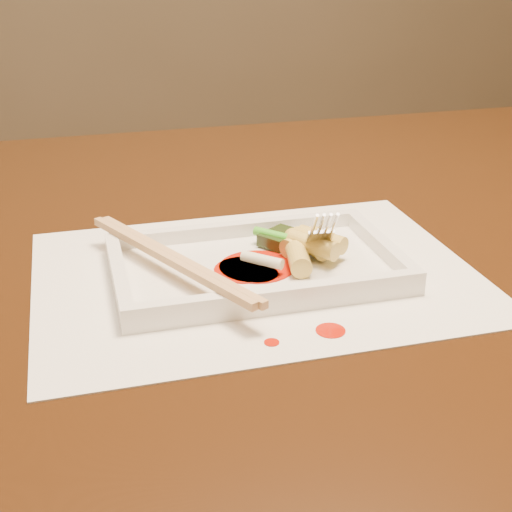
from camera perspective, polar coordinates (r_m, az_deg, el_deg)
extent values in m
cube|color=black|center=(0.75, -2.89, 0.07)|extent=(1.40, 0.90, 0.04)
cylinder|color=black|center=(1.46, 18.66, -4.88)|extent=(0.07, 0.07, 0.71)
cube|color=white|center=(0.66, 0.00, -1.49)|extent=(0.40, 0.30, 0.00)
cylinder|color=red|center=(0.57, 5.98, -5.95)|extent=(0.02, 0.02, 0.00)
cylinder|color=red|center=(0.55, 1.26, -6.92)|extent=(0.01, 0.01, 0.00)
cube|color=white|center=(0.66, 0.00, -1.11)|extent=(0.26, 0.16, 0.01)
cube|color=white|center=(0.72, -1.55, 2.16)|extent=(0.26, 0.01, 0.01)
cube|color=white|center=(0.59, 1.89, -3.17)|extent=(0.26, 0.01, 0.01)
cube|color=white|center=(0.63, -10.90, -1.47)|extent=(0.01, 0.14, 0.01)
cube|color=white|center=(0.69, 9.98, 0.89)|extent=(0.01, 0.14, 0.01)
cube|color=black|center=(0.69, 1.93, 1.45)|extent=(0.05, 0.04, 0.01)
cylinder|color=#EAEACC|center=(0.64, 0.50, -0.32)|extent=(0.04, 0.03, 0.01)
cylinder|color=green|center=(0.68, 2.99, 1.30)|extent=(0.06, 0.07, 0.01)
cube|color=tan|center=(0.63, -7.20, -0.19)|extent=(0.11, 0.22, 0.01)
cube|color=tan|center=(0.63, -6.48, -0.11)|extent=(0.11, 0.22, 0.01)
cylinder|color=red|center=(0.64, 0.15, -1.46)|extent=(0.04, 0.04, 0.00)
cylinder|color=red|center=(0.65, 0.07, -0.84)|extent=(0.07, 0.07, 0.00)
cylinder|color=red|center=(0.64, -0.95, -1.10)|extent=(0.06, 0.06, 0.00)
cylinder|color=#E0D168|center=(0.68, 3.65, 1.15)|extent=(0.05, 0.04, 0.02)
cylinder|color=#E0D168|center=(0.67, 3.09, 0.91)|extent=(0.03, 0.04, 0.02)
cylinder|color=#E0D168|center=(0.67, 5.28, 1.32)|extent=(0.04, 0.05, 0.02)
cylinder|color=#E0D168|center=(0.68, 4.32, 1.02)|extent=(0.03, 0.05, 0.02)
cylinder|color=#E0D168|center=(0.64, 3.42, -0.24)|extent=(0.03, 0.04, 0.02)
cylinder|color=#E0D168|center=(0.66, 4.60, 0.88)|extent=(0.04, 0.05, 0.02)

